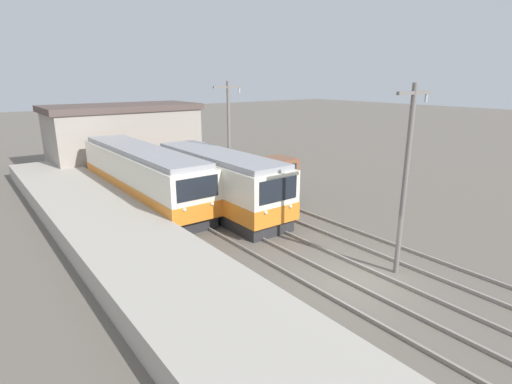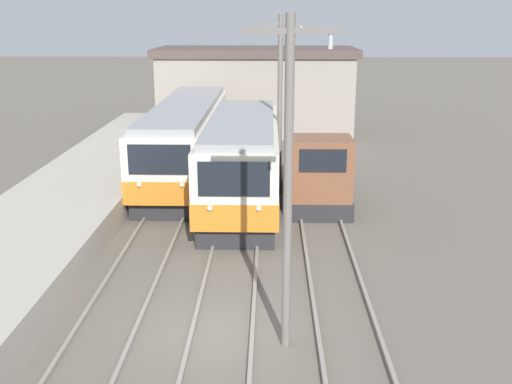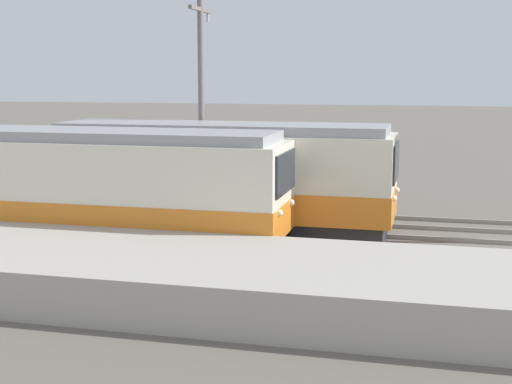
{
  "view_description": "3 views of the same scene",
  "coord_description": "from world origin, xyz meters",
  "px_view_note": "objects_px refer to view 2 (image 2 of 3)",
  "views": [
    {
      "loc": [
        -11.57,
        -8.7,
        7.51
      ],
      "look_at": [
        1.37,
        8.3,
        1.41
      ],
      "focal_mm": 28.0,
      "sensor_mm": 36.0,
      "label": 1
    },
    {
      "loc": [
        1.31,
        -12.82,
        7.31
      ],
      "look_at": [
        0.84,
        6.93,
        1.47
      ],
      "focal_mm": 42.0,
      "sensor_mm": 36.0,
      "label": 2
    },
    {
      "loc": [
        -20.67,
        3.98,
        4.93
      ],
      "look_at": [
        -1.47,
        8.78,
        1.68
      ],
      "focal_mm": 50.0,
      "sensor_mm": 36.0,
      "label": 3
    }
  ],
  "objects_px": {
    "commuter_train_center": "(242,164)",
    "catenary_mast_near": "(288,178)",
    "catenary_mast_mid": "(280,101)",
    "commuter_train_left": "(187,142)",
    "shunting_locomotive": "(317,173)"
  },
  "relations": [
    {
      "from": "commuter_train_center",
      "to": "catenary_mast_near",
      "type": "distance_m",
      "value": 11.19
    },
    {
      "from": "catenary_mast_near",
      "to": "catenary_mast_mid",
      "type": "distance_m",
      "value": 11.96
    },
    {
      "from": "shunting_locomotive",
      "to": "catenary_mast_near",
      "type": "xyz_separation_m",
      "value": [
        -1.49,
        -11.08,
        2.8
      ]
    },
    {
      "from": "commuter_train_left",
      "to": "catenary_mast_near",
      "type": "distance_m",
      "value": 16.06
    },
    {
      "from": "shunting_locomotive",
      "to": "catenary_mast_mid",
      "type": "distance_m",
      "value": 3.29
    },
    {
      "from": "shunting_locomotive",
      "to": "catenary_mast_near",
      "type": "bearing_deg",
      "value": -97.67
    },
    {
      "from": "commuter_train_center",
      "to": "shunting_locomotive",
      "type": "distance_m",
      "value": 3.04
    },
    {
      "from": "commuter_train_left",
      "to": "commuter_train_center",
      "type": "distance_m",
      "value": 5.26
    },
    {
      "from": "commuter_train_left",
      "to": "commuter_train_center",
      "type": "relative_size",
      "value": 1.33
    },
    {
      "from": "shunting_locomotive",
      "to": "catenary_mast_mid",
      "type": "height_order",
      "value": "catenary_mast_mid"
    },
    {
      "from": "shunting_locomotive",
      "to": "catenary_mast_mid",
      "type": "relative_size",
      "value": 0.8
    },
    {
      "from": "shunting_locomotive",
      "to": "catenary_mast_mid",
      "type": "bearing_deg",
      "value": 149.66
    },
    {
      "from": "commuter_train_center",
      "to": "commuter_train_left",
      "type": "bearing_deg",
      "value": 122.17
    },
    {
      "from": "commuter_train_left",
      "to": "commuter_train_center",
      "type": "height_order",
      "value": "commuter_train_center"
    },
    {
      "from": "catenary_mast_near",
      "to": "catenary_mast_mid",
      "type": "height_order",
      "value": "same"
    }
  ]
}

